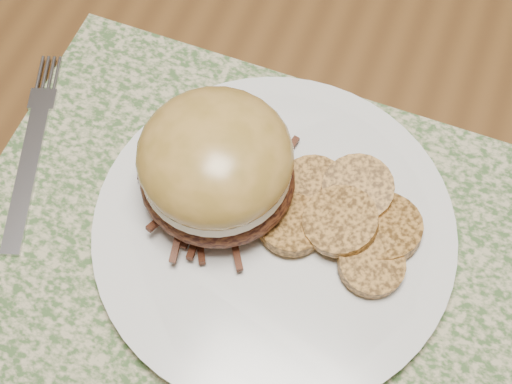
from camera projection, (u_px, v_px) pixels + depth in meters
The scene contains 7 objects.
ground at pixel (343, 299), 1.31m from camera, with size 3.50×3.50×0.00m, color #543A1C.
dining_table at pixel (415, 87), 0.72m from camera, with size 1.50×0.90×0.75m.
placemat at pixel (254, 252), 0.55m from camera, with size 0.45×0.33×0.00m, color #415F30.
dinner_plate at pixel (274, 230), 0.55m from camera, with size 0.26×0.26×0.02m, color silver.
pork_sandwich at pixel (216, 166), 0.51m from camera, with size 0.14×0.13×0.09m.
roasted_potatoes at pixel (345, 217), 0.53m from camera, with size 0.14×0.12×0.04m.
fork at pixel (33, 148), 0.59m from camera, with size 0.08×0.18×0.00m.
Camera 1 is at (-0.00, -0.45, 1.26)m, focal length 50.00 mm.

